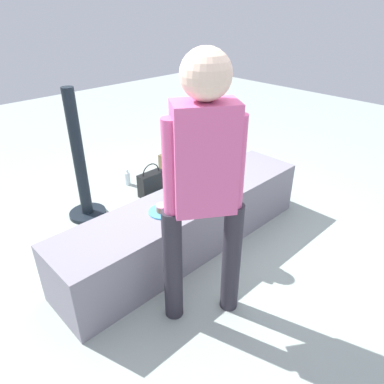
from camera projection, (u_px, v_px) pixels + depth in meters
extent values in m
plane|color=#99A69E|center=(189.00, 246.00, 3.16)|extent=(12.00, 12.00, 0.00)
cube|color=gray|center=(188.00, 223.00, 3.04)|extent=(2.38, 0.53, 0.49)
cylinder|color=#202447|center=(186.00, 200.00, 2.81)|extent=(0.10, 0.25, 0.08)
cylinder|color=#202447|center=(198.00, 196.00, 2.87)|extent=(0.10, 0.25, 0.08)
cube|color=#3A94D7|center=(183.00, 177.00, 2.85)|extent=(0.22, 0.15, 0.28)
sphere|color=beige|center=(183.00, 151.00, 2.74)|extent=(0.16, 0.16, 0.16)
cylinder|color=beige|center=(172.00, 182.00, 2.79)|extent=(0.05, 0.05, 0.21)
cylinder|color=beige|center=(195.00, 174.00, 2.91)|extent=(0.05, 0.05, 0.21)
cylinder|color=#2A2731|center=(231.00, 259.00, 2.36)|extent=(0.12, 0.12, 0.83)
cylinder|color=#2A2731|center=(173.00, 267.00, 2.29)|extent=(0.12, 0.12, 0.83)
cube|color=#D75791|center=(204.00, 159.00, 1.97)|extent=(0.41, 0.37, 0.64)
sphere|color=beige|center=(206.00, 74.00, 1.75)|extent=(0.27, 0.27, 0.27)
cylinder|color=#D75791|center=(236.00, 166.00, 2.03)|extent=(0.10, 0.10, 0.60)
cylinder|color=#D75791|center=(171.00, 171.00, 1.97)|extent=(0.10, 0.10, 0.60)
cylinder|color=#4CA5D8|center=(163.00, 212.00, 2.72)|extent=(0.22, 0.22, 0.01)
cylinder|color=#845F44|center=(163.00, 208.00, 2.71)|extent=(0.10, 0.10, 0.04)
cylinder|color=pink|center=(163.00, 205.00, 2.70)|extent=(0.10, 0.10, 0.01)
cube|color=silver|center=(170.00, 208.00, 2.75)|extent=(0.11, 0.04, 0.00)
cube|color=#4C99E0|center=(191.00, 197.00, 3.62)|extent=(0.25, 0.11, 0.30)
torus|color=white|center=(187.00, 186.00, 3.51)|extent=(0.10, 0.01, 0.10)
torus|color=white|center=(195.00, 182.00, 3.58)|extent=(0.10, 0.01, 0.10)
cylinder|color=black|center=(88.00, 213.00, 3.60)|extent=(0.36, 0.36, 0.04)
cylinder|color=black|center=(78.00, 155.00, 3.29)|extent=(0.11, 0.11, 1.23)
cylinder|color=silver|center=(128.00, 179.00, 4.16)|extent=(0.06, 0.06, 0.15)
cone|color=silver|center=(127.00, 172.00, 4.12)|extent=(0.06, 0.06, 0.03)
cylinder|color=white|center=(127.00, 170.00, 4.11)|extent=(0.03, 0.03, 0.01)
cylinder|color=red|center=(140.00, 205.00, 3.67)|extent=(0.08, 0.08, 0.10)
cube|color=white|center=(216.00, 188.00, 3.98)|extent=(0.32, 0.29, 0.12)
cube|color=black|center=(152.00, 184.00, 3.92)|extent=(0.30, 0.13, 0.26)
torus|color=black|center=(151.00, 173.00, 3.86)|extent=(0.22, 0.01, 0.22)
cube|color=brown|center=(170.00, 162.00, 4.48)|extent=(0.26, 0.14, 0.22)
torus|color=brown|center=(170.00, 154.00, 4.43)|extent=(0.20, 0.01, 0.20)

